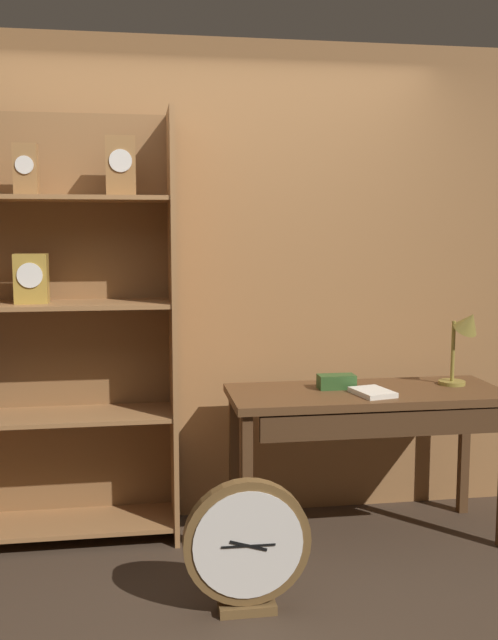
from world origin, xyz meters
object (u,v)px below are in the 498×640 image
at_px(workbench, 368,410).
at_px(desk_lamp, 465,335).
at_px(toolbox_small, 336,382).
at_px(round_clock_large, 247,546).
at_px(bookshelf, 26,331).
at_px(open_repair_manual, 373,392).

distance_m(workbench, desk_lamp, 0.65).
bearing_deg(desk_lamp, toolbox_small, 176.85).
relative_size(toolbox_small, round_clock_large, 0.33).
bearing_deg(desk_lamp, bookshelf, 174.56).
height_order(desk_lamp, round_clock_large, desk_lamp).
xyz_separation_m(desk_lamp, round_clock_large, (-1.26, -0.69, -0.76)).
bearing_deg(round_clock_large, workbench, 41.31).
distance_m(bookshelf, desk_lamp, 2.25).
distance_m(open_repair_manual, round_clock_large, 1.04).
relative_size(workbench, toolbox_small, 7.40).
relative_size(bookshelf, workbench, 1.55).
relative_size(open_repair_manual, round_clock_large, 0.38).
relative_size(bookshelf, desk_lamp, 5.24).
height_order(workbench, round_clock_large, workbench).
height_order(desk_lamp, toolbox_small, desk_lamp).
bearing_deg(toolbox_small, desk_lamp, -3.15).
bearing_deg(open_repair_manual, workbench, 75.36).
height_order(desk_lamp, open_repair_manual, desk_lamp).
relative_size(desk_lamp, toolbox_small, 2.19).
bearing_deg(bookshelf, workbench, -8.88).
distance_m(toolbox_small, open_repair_manual, 0.22).
height_order(bookshelf, toolbox_small, bookshelf).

